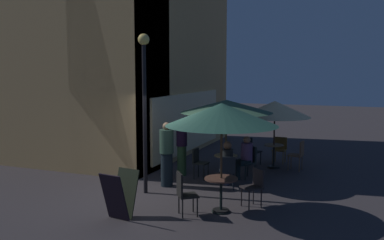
{
  "coord_description": "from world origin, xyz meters",
  "views": [
    {
      "loc": [
        -8.95,
        -4.64,
        3.13
      ],
      "look_at": [
        1.14,
        -0.6,
        1.84
      ],
      "focal_mm": 39.28,
      "sensor_mm": 36.0,
      "label": 1
    }
  ],
  "objects_px": {
    "patio_umbrella_2": "(275,109)",
    "cafe_chair_5": "(298,153)",
    "street_lamp_near_corner": "(144,90)",
    "patio_umbrella_1": "(222,115)",
    "patron_seated_0": "(227,162)",
    "patron_seated_1": "(245,155)",
    "patron_standing_2": "(182,147)",
    "cafe_table_0": "(226,163)",
    "cafe_chair_0": "(227,169)",
    "cafe_chair_3": "(184,191)",
    "cafe_table_1": "(221,187)",
    "cafe_chair_1": "(249,159)",
    "cafe_chair_4": "(255,184)",
    "patron_standing_3": "(167,154)",
    "cafe_chair_6": "(280,147)",
    "cafe_chair_2": "(199,160)",
    "cafe_chair_7": "(251,149)",
    "menu_sandwich_board": "(120,195)",
    "patio_umbrella_0": "(226,106)",
    "cafe_table_2": "(274,152)"
  },
  "relations": [
    {
      "from": "cafe_chair_2",
      "to": "patron_standing_3",
      "type": "height_order",
      "value": "patron_standing_3"
    },
    {
      "from": "patron_seated_1",
      "to": "patron_standing_3",
      "type": "relative_size",
      "value": 0.71
    },
    {
      "from": "cafe_chair_4",
      "to": "cafe_table_2",
      "type": "bearing_deg",
      "value": -132.0
    },
    {
      "from": "cafe_chair_5",
      "to": "patron_standing_2",
      "type": "xyz_separation_m",
      "value": [
        -1.9,
        3.15,
        0.3
      ]
    },
    {
      "from": "patio_umbrella_2",
      "to": "cafe_chair_5",
      "type": "height_order",
      "value": "patio_umbrella_2"
    },
    {
      "from": "patio_umbrella_1",
      "to": "cafe_chair_1",
      "type": "bearing_deg",
      "value": 2.9
    },
    {
      "from": "patio_umbrella_1",
      "to": "cafe_chair_6",
      "type": "distance_m",
      "value": 5.8
    },
    {
      "from": "patron_seated_0",
      "to": "patron_seated_1",
      "type": "bearing_deg",
      "value": -29.72
    },
    {
      "from": "cafe_table_1",
      "to": "patron_seated_1",
      "type": "xyz_separation_m",
      "value": [
        3.03,
        0.25,
        0.14
      ]
    },
    {
      "from": "cafe_chair_3",
      "to": "cafe_chair_4",
      "type": "xyz_separation_m",
      "value": [
        1.16,
        -1.28,
        -0.02
      ]
    },
    {
      "from": "street_lamp_near_corner",
      "to": "cafe_chair_1",
      "type": "distance_m",
      "value": 3.84
    },
    {
      "from": "cafe_chair_3",
      "to": "cafe_table_1",
      "type": "bearing_deg",
      "value": 0.0
    },
    {
      "from": "cafe_chair_3",
      "to": "patron_seated_0",
      "type": "relative_size",
      "value": 0.75
    },
    {
      "from": "cafe_table_1",
      "to": "patron_seated_1",
      "type": "relative_size",
      "value": 0.62
    },
    {
      "from": "cafe_chair_3",
      "to": "patron_standing_2",
      "type": "bearing_deg",
      "value": 76.29
    },
    {
      "from": "cafe_table_0",
      "to": "cafe_chair_0",
      "type": "xyz_separation_m",
      "value": [
        -0.75,
        -0.28,
        0.03
      ]
    },
    {
      "from": "cafe_chair_7",
      "to": "patron_seated_1",
      "type": "xyz_separation_m",
      "value": [
        -1.86,
        -0.27,
        0.17
      ]
    },
    {
      "from": "cafe_chair_4",
      "to": "patron_seated_0",
      "type": "xyz_separation_m",
      "value": [
        1.24,
        1.04,
        0.18
      ]
    },
    {
      "from": "street_lamp_near_corner",
      "to": "cafe_table_1",
      "type": "xyz_separation_m",
      "value": [
        -0.69,
        -2.25,
        -2.08
      ]
    },
    {
      "from": "cafe_table_1",
      "to": "cafe_chair_1",
      "type": "distance_m",
      "value": 3.15
    },
    {
      "from": "cafe_chair_1",
      "to": "cafe_chair_4",
      "type": "bearing_deg",
      "value": 55.54
    },
    {
      "from": "cafe_chair_1",
      "to": "cafe_chair_4",
      "type": "relative_size",
      "value": 1.06
    },
    {
      "from": "cafe_chair_1",
      "to": "patron_seated_1",
      "type": "relative_size",
      "value": 0.75
    },
    {
      "from": "cafe_chair_2",
      "to": "cafe_chair_1",
      "type": "bearing_deg",
      "value": 26.88
    },
    {
      "from": "cafe_chair_3",
      "to": "cafe_chair_4",
      "type": "distance_m",
      "value": 1.73
    },
    {
      "from": "street_lamp_near_corner",
      "to": "patio_umbrella_1",
      "type": "relative_size",
      "value": 1.64
    },
    {
      "from": "cafe_table_0",
      "to": "cafe_chair_0",
      "type": "height_order",
      "value": "cafe_chair_0"
    },
    {
      "from": "cafe_table_1",
      "to": "cafe_chair_1",
      "type": "relative_size",
      "value": 0.83
    },
    {
      "from": "patio_umbrella_1",
      "to": "cafe_chair_1",
      "type": "height_order",
      "value": "patio_umbrella_1"
    },
    {
      "from": "cafe_table_0",
      "to": "cafe_chair_3",
      "type": "relative_size",
      "value": 0.8
    },
    {
      "from": "cafe_chair_0",
      "to": "cafe_chair_4",
      "type": "height_order",
      "value": "cafe_chair_0"
    },
    {
      "from": "street_lamp_near_corner",
      "to": "cafe_chair_2",
      "type": "height_order",
      "value": "street_lamp_near_corner"
    },
    {
      "from": "cafe_chair_2",
      "to": "patron_seated_1",
      "type": "relative_size",
      "value": 0.7
    },
    {
      "from": "patron_seated_1",
      "to": "patron_standing_2",
      "type": "xyz_separation_m",
      "value": [
        -0.33,
        1.85,
        0.17
      ]
    },
    {
      "from": "cafe_table_0",
      "to": "patron_seated_1",
      "type": "bearing_deg",
      "value": -38.62
    },
    {
      "from": "cafe_table_0",
      "to": "cafe_chair_4",
      "type": "bearing_deg",
      "value": -145.72
    },
    {
      "from": "cafe_chair_0",
      "to": "cafe_chair_1",
      "type": "bearing_deg",
      "value": -29.72
    },
    {
      "from": "street_lamp_near_corner",
      "to": "menu_sandwich_board",
      "type": "xyz_separation_m",
      "value": [
        -1.89,
        -0.41,
        -2.12
      ]
    },
    {
      "from": "patron_seated_1",
      "to": "patron_standing_3",
      "type": "height_order",
      "value": "patron_standing_3"
    },
    {
      "from": "patio_umbrella_2",
      "to": "patron_seated_1",
      "type": "xyz_separation_m",
      "value": [
        -1.65,
        0.51,
        -1.2
      ]
    },
    {
      "from": "patron_standing_2",
      "to": "cafe_chair_3",
      "type": "bearing_deg",
      "value": 104.05
    },
    {
      "from": "patron_seated_1",
      "to": "street_lamp_near_corner",
      "type": "bearing_deg",
      "value": -1.85
    },
    {
      "from": "cafe_table_1",
      "to": "cafe_chair_0",
      "type": "distance_m",
      "value": 1.79
    },
    {
      "from": "cafe_table_0",
      "to": "cafe_chair_1",
      "type": "xyz_separation_m",
      "value": [
        0.64,
        -0.51,
        0.04
      ]
    },
    {
      "from": "cafe_chair_1",
      "to": "cafe_chair_2",
      "type": "distance_m",
      "value": 1.47
    },
    {
      "from": "cafe_chair_4",
      "to": "patron_standing_3",
      "type": "height_order",
      "value": "patron_standing_3"
    },
    {
      "from": "menu_sandwich_board",
      "to": "cafe_chair_1",
      "type": "xyz_separation_m",
      "value": [
        4.34,
        -1.68,
        0.04
      ]
    },
    {
      "from": "cafe_chair_0",
      "to": "patron_seated_0",
      "type": "xyz_separation_m",
      "value": [
        0.13,
        0.05,
        0.16
      ]
    },
    {
      "from": "cafe_chair_2",
      "to": "cafe_chair_7",
      "type": "relative_size",
      "value": 0.99
    },
    {
      "from": "patio_umbrella_0",
      "to": "patio_umbrella_1",
      "type": "relative_size",
      "value": 1.05
    }
  ]
}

